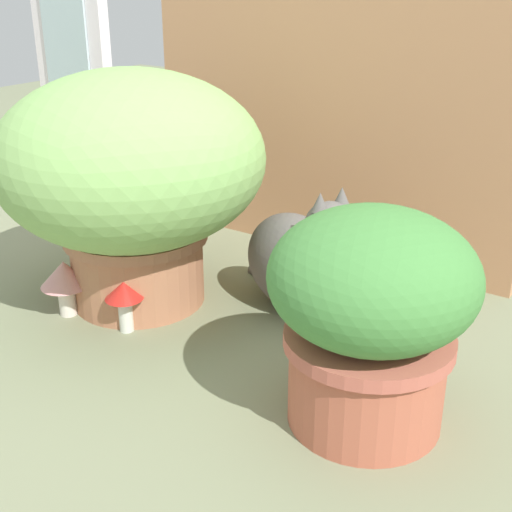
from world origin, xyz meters
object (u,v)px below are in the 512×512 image
object	(u,v)px
mushroom_ornament_red	(124,296)
grass_planter	(132,172)
leafy_planter	(371,311)
cat	(299,259)
mushroom_ornament_pink	(65,277)

from	to	relation	value
mushroom_ornament_red	grass_planter	bearing A→B (deg)	121.85
grass_planter	leafy_planter	size ratio (longest dim) A/B	1.55
cat	mushroom_ornament_red	world-z (taller)	cat
cat	mushroom_ornament_pink	xyz separation A→B (m)	(-0.41, -0.32, -0.03)
cat	mushroom_ornament_pink	bearing A→B (deg)	-142.47
mushroom_ornament_pink	cat	bearing A→B (deg)	37.53
grass_planter	mushroom_ornament_red	world-z (taller)	grass_planter
leafy_planter	mushroom_ornament_red	bearing A→B (deg)	-179.54
cat	mushroom_ornament_pink	world-z (taller)	cat
grass_planter	mushroom_ornament_red	xyz separation A→B (m)	(0.08, -0.13, -0.23)
mushroom_ornament_pink	leafy_planter	bearing A→B (deg)	1.85
grass_planter	cat	distance (m)	0.42
leafy_planter	mushroom_ornament_pink	size ratio (longest dim) A/B	2.96
cat	mushroom_ornament_red	bearing A→B (deg)	-130.05
leafy_planter	mushroom_ornament_pink	distance (m)	0.73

